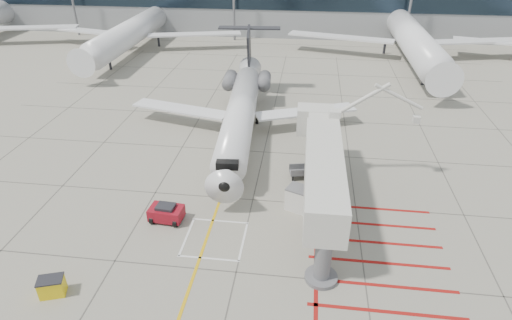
% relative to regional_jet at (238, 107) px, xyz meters
% --- Properties ---
extents(ground_plane, '(260.00, 260.00, 0.00)m').
position_rel_regional_jet_xyz_m(ground_plane, '(2.58, -12.96, -4.07)').
color(ground_plane, gray).
rests_on(ground_plane, ground).
extents(regional_jet, '(26.75, 32.71, 8.14)m').
position_rel_regional_jet_xyz_m(regional_jet, '(0.00, 0.00, 0.00)').
color(regional_jet, silver).
rests_on(regional_jet, ground_plane).
extents(jet_bridge, '(8.52, 17.69, 7.04)m').
position_rel_regional_jet_xyz_m(jet_bridge, '(7.81, -10.83, -0.55)').
color(jet_bridge, silver).
rests_on(jet_bridge, ground_plane).
extents(pushback_tug, '(2.51, 1.68, 1.40)m').
position_rel_regional_jet_xyz_m(pushback_tug, '(-3.36, -12.33, -3.37)').
color(pushback_tug, maroon).
rests_on(pushback_tug, ground_plane).
extents(spill_bin, '(1.62, 1.33, 1.21)m').
position_rel_regional_jet_xyz_m(spill_bin, '(-7.85, -20.07, -3.47)').
color(spill_bin, yellow).
rests_on(spill_bin, ground_plane).
extents(baggage_cart, '(2.02, 1.50, 1.15)m').
position_rel_regional_jet_xyz_m(baggage_cart, '(6.17, -5.18, -3.50)').
color(baggage_cart, '#5A5A5F').
rests_on(baggage_cart, ground_plane).
extents(ground_power_unit, '(2.71, 2.18, 1.87)m').
position_rel_regional_jet_xyz_m(ground_power_unit, '(6.47, -9.79, -3.14)').
color(ground_power_unit, silver).
rests_on(ground_power_unit, ground_plane).
extents(cone_nose, '(0.32, 0.32, 0.44)m').
position_rel_regional_jet_xyz_m(cone_nose, '(-0.64, -7.18, -3.85)').
color(cone_nose, orange).
rests_on(cone_nose, ground_plane).
extents(cone_side, '(0.31, 0.31, 0.43)m').
position_rel_regional_jet_xyz_m(cone_side, '(6.50, -7.25, -3.86)').
color(cone_side, '#FF5E0D').
rests_on(cone_side, ground_plane).
extents(bg_aircraft_b, '(34.56, 38.40, 11.52)m').
position_rel_regional_jet_xyz_m(bg_aircraft_b, '(-22.56, 33.04, 1.69)').
color(bg_aircraft_b, silver).
rests_on(bg_aircraft_b, ground_plane).
extents(bg_aircraft_c, '(37.74, 41.93, 12.58)m').
position_rel_regional_jet_xyz_m(bg_aircraft_c, '(21.54, 33.04, 2.22)').
color(bg_aircraft_c, silver).
rests_on(bg_aircraft_c, ground_plane).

